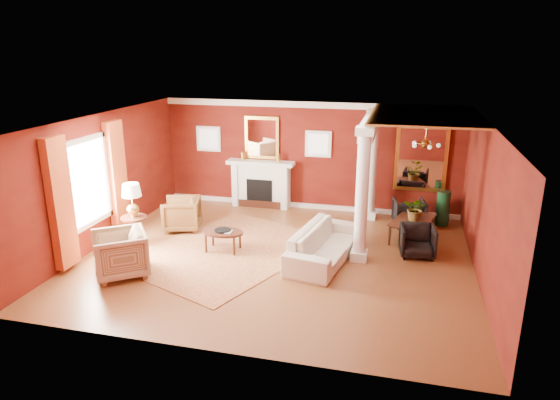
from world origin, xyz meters
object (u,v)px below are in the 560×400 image
(sofa, at_px, (325,239))
(armchair_stripe, at_px, (120,252))
(armchair_leopard, at_px, (181,212))
(coffee_table, at_px, (223,233))
(side_table, at_px, (133,204))
(dining_table, at_px, (414,224))

(sofa, distance_m, armchair_stripe, 4.09)
(sofa, bearing_deg, armchair_stripe, 124.21)
(armchair_leopard, distance_m, coffee_table, 1.76)
(sofa, bearing_deg, armchair_leopard, 85.38)
(coffee_table, xyz_separation_m, side_table, (-2.04, -0.15, 0.54))
(armchair_leopard, height_order, coffee_table, armchair_leopard)
(coffee_table, height_order, dining_table, dining_table)
(side_table, bearing_deg, dining_table, 16.99)
(sofa, bearing_deg, coffee_table, 101.71)
(side_table, xyz_separation_m, dining_table, (6.05, 1.85, -0.57))
(armchair_stripe, bearing_deg, armchair_leopard, 141.66)
(armchair_stripe, distance_m, coffee_table, 2.21)
(side_table, bearing_deg, armchair_stripe, -70.36)
(armchair_stripe, bearing_deg, sofa, 77.58)
(armchair_stripe, height_order, coffee_table, armchair_stripe)
(dining_table, bearing_deg, side_table, 123.99)
(sofa, distance_m, armchair_leopard, 3.77)
(armchair_stripe, bearing_deg, side_table, 162.91)
(sofa, xyz_separation_m, armchair_leopard, (-3.65, 0.95, -0.04))
(sofa, relative_size, coffee_table, 2.63)
(armchair_leopard, height_order, side_table, side_table)
(armchair_leopard, xyz_separation_m, coffee_table, (1.44, -1.02, -0.02))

